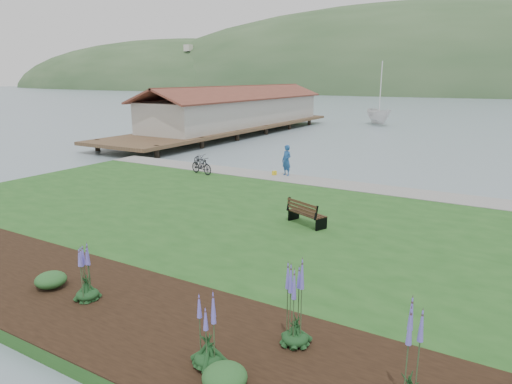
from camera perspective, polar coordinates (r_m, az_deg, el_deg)
ground at (r=20.62m, az=2.90°, el=-3.85°), size 600.00×600.00×0.00m
lawn at (r=18.90m, az=0.06°, el=-4.90°), size 34.00×20.00×0.40m
shoreline_path at (r=26.60m, az=9.87°, el=1.02°), size 34.00×2.20×0.03m
garden_bed at (r=11.41m, az=-7.27°, el=-17.47°), size 24.00×4.40×0.04m
pier_pavilion at (r=53.63m, az=-2.31°, el=10.19°), size 8.00×36.00×5.40m
park_bench at (r=18.97m, az=6.17°, el=-2.58°), size 1.88×1.33×1.08m
person at (r=28.28m, az=3.85°, el=4.28°), size 0.97×0.82×2.26m
bicycle_a at (r=31.62m, az=-7.11°, el=4.00°), size 1.35×1.76×0.89m
bicycle_b at (r=29.05m, az=-6.84°, el=3.34°), size 0.94×1.93×1.12m
sailboat at (r=65.06m, az=15.04°, el=8.10°), size 14.32×14.36×26.80m
pannier at (r=28.52m, az=2.30°, el=2.37°), size 0.26×0.31×0.28m
echium_0 at (r=10.02m, az=-6.05°, el=-17.32°), size 0.62×0.62×1.82m
echium_1 at (r=10.54m, az=5.01°, el=-13.65°), size 0.62×0.62×2.39m
echium_2 at (r=9.20m, az=18.82°, el=-20.02°), size 0.62×0.62×2.31m
echium_4 at (r=13.38m, az=-20.55°, el=-9.46°), size 0.62×0.62×1.86m
shrub_0 at (r=14.75m, az=-24.27°, el=-9.97°), size 0.89×0.89×0.45m
shrub_1 at (r=9.68m, az=-3.94°, el=-22.08°), size 0.91×0.91×0.45m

